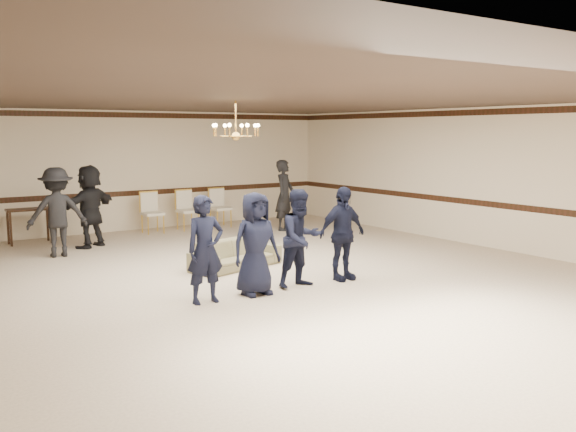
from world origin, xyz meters
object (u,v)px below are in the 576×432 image
Objects in this scene: boy_b at (255,244)px; banquet_chair_right at (220,208)px; chandelier at (236,119)px; adult_right at (284,195)px; banquet_chair_mid at (188,210)px; console_table at (30,226)px; boy_c at (301,238)px; adult_mid at (90,206)px; boy_d at (342,234)px; settee at (236,254)px; banquet_chair_left at (153,213)px; adult_left at (57,212)px; boy_a at (205,249)px.

boy_b reaches higher than banquet_chair_right.
chandelier is 5.46m from adult_right.
banquet_chair_mid is 4.01m from console_table.
boy_b is 0.90m from boy_c.
adult_mid is at bearing 101.35° from boy_b.
boy_b is 1.00× the size of boy_d.
settee is at bearing -169.59° from adult_right.
console_table is at bearing 175.33° from banquet_chair_left.
adult_left reaches higher than banquet_chair_left.
settee is 5.78m from console_table.
boy_b is at bearing 68.72° from adult_mid.
boy_a reaches higher than banquet_chair_mid.
adult_mid is (-1.66, 3.82, 0.67)m from settee.
adult_right is at bearing -12.61° from console_table.
banquet_chair_left is at bearing 72.68° from settee.
adult_mid is at bearing -134.11° from adult_left.
chandelier is at bearing 72.18° from boy_b.
boy_c and boy_d have the same top height.
boy_b is 7.12m from banquet_chair_mid.
adult_right reaches higher than boy_a.
settee is at bearing -107.51° from banquet_chair_mid.
adult_mid is at bearing -165.86° from banquet_chair_right.
banquet_chair_mid is (1.39, 5.15, -2.34)m from chandelier.
boy_a is 7.13m from console_table.
chandelier is 0.88× the size of banquet_chair_left.
banquet_chair_mid is 1.00m from banquet_chair_right.
adult_mid reaches higher than banquet_chair_right.
banquet_chair_mid is (2.00, 6.83, -0.31)m from boy_b.
adult_left is 1.00× the size of adult_mid.
adult_mid is 4.10m from banquet_chair_right.
adult_left is (-0.94, 5.05, 0.11)m from boy_a.
chandelier is at bearing 97.14° from boy_c.
banquet_chair_left is (2.84, 1.78, -0.42)m from adult_left.
chandelier reaches higher than banquet_chair_mid.
banquet_chair_left is at bearing 178.50° from adult_mid.
banquet_chair_right is (2.28, 4.90, 0.26)m from settee.
adult_left is at bearing 124.87° from boy_d.
banquet_chair_right is 5.01m from console_table.
settee is 4.91m from banquet_chair_left.
adult_right is (5.10, -0.40, 0.00)m from adult_mid.
adult_mid and adult_right have the same top height.
boy_b is 1.00× the size of boy_c.
console_table is at bearing 174.26° from banquet_chair_mid.
boy_c is at bearing 179.07° from boy_d.
adult_mid is (-0.94, 5.75, 0.11)m from boy_b.
adult_mid is 1.00× the size of adult_right.
boy_a and boy_c have the same top height.
chandelier is 3.04m from boy_a.
boy_a is 0.88× the size of adult_left.
boy_d is 8.00m from console_table.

